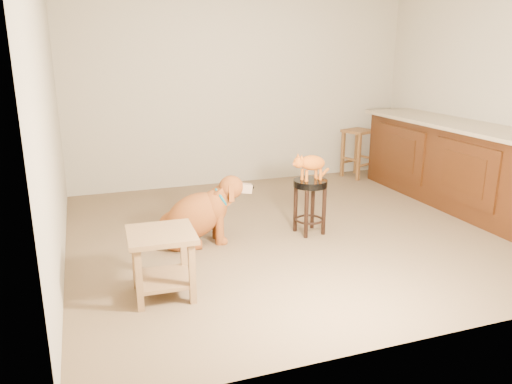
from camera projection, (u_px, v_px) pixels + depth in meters
name	position (u px, v px, depth m)	size (l,w,h in m)	color
floor	(307.00, 230.00, 4.94)	(4.50, 4.00, 0.01)	brown
room_shell	(312.00, 54.00, 4.47)	(4.54, 4.04, 2.62)	#A09781
cabinet_run	(451.00, 165.00, 5.71)	(0.70, 2.56, 0.94)	#3E1E0B
padded_stool	(310.00, 196.00, 4.76)	(0.32, 0.32, 0.53)	black
wood_stool	(358.00, 153.00, 6.88)	(0.45, 0.45, 0.66)	brown
side_table	(162.00, 254.00, 3.55)	(0.49, 0.49, 0.49)	brown
golden_retriever	(195.00, 218.00, 4.54)	(1.04, 0.54, 0.66)	brown
tabby_kitten	(310.00, 164.00, 4.67)	(0.45, 0.21, 0.29)	#A04A10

